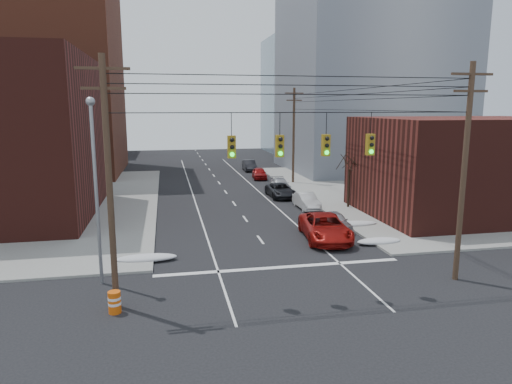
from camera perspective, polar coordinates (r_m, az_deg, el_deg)
name	(u,v)px	position (r m, az deg, el deg)	size (l,w,h in m)	color
ground	(318,320)	(20.17, 7.80, -15.52)	(160.00, 160.00, 0.00)	black
sidewalk_ne	(471,187)	(55.81, 25.31, 0.52)	(40.00, 40.00, 0.15)	gray
building_brick_tall	(19,58)	(67.78, -27.48, 14.64)	(24.00, 20.00, 30.00)	brown
building_brick_far	(55,123)	(93.27, -23.81, 7.95)	(22.00, 18.00, 12.00)	#481B15
building_office	(368,80)	(67.33, 13.81, 13.40)	(22.00, 20.00, 25.00)	gray
building_glass	(320,96)	(92.15, 7.98, 11.82)	(20.00, 18.00, 22.00)	gray
building_storefront	(465,167)	(41.20, 24.67, 2.86)	(16.00, 12.00, 8.00)	#481B15
utility_pole_left	(109,180)	(20.45, -17.89, 1.47)	(2.20, 0.28, 11.00)	#473323
utility_pole_right	(464,169)	(25.01, 24.58, 2.59)	(2.20, 0.28, 11.00)	#473323
utility_pole_far	(294,134)	(53.21, 4.72, 7.25)	(2.20, 0.28, 11.00)	#473323
traffic_signals	(303,144)	(21.05, 5.91, 5.96)	(17.00, 0.42, 2.02)	black
street_light	(95,176)	(23.56, -19.47, 1.92)	(0.44, 0.44, 9.32)	gray
bare_tree	(349,183)	(40.78, 11.52, 1.16)	(2.09, 2.20, 4.93)	black
snow_nw	(146,258)	(27.50, -13.54, -8.02)	(3.50, 1.08, 0.42)	silver
snow_ne	(379,241)	(31.03, 15.11, -5.95)	(3.00, 1.08, 0.42)	silver
snow_east_far	(352,224)	(34.96, 11.86, -3.95)	(4.00, 1.08, 0.42)	silver
red_pickup	(325,227)	(31.20, 8.63, -4.39)	(2.81, 6.09, 1.69)	#9A120E
parked_car_a	(335,221)	(33.90, 9.89, -3.57)	(1.52, 3.79, 1.29)	#A7A6AB
parked_car_b	(306,201)	(40.44, 6.33, -1.12)	(1.45, 4.17, 1.37)	silver
parked_car_c	(281,190)	(45.36, 3.09, 0.21)	(2.28, 4.95, 1.37)	black
parked_car_d	(280,184)	(49.29, 3.05, 0.96)	(1.74, 4.28, 1.24)	#B2B3B7
parked_car_e	(259,173)	(56.90, 0.43, 2.35)	(1.65, 4.11, 1.40)	maroon
parked_car_f	(249,165)	(64.27, -0.84, 3.34)	(1.58, 4.54, 1.50)	black
lot_car_a	(54,199)	(44.16, -23.92, -0.77)	(1.48, 4.24, 1.40)	silver
lot_car_b	(68,196)	(45.42, -22.44, -0.47)	(2.04, 4.43, 1.23)	#A8A8AC
lot_car_c	(38,200)	(44.30, -25.61, -0.92)	(1.84, 4.52, 1.31)	black
lot_car_d	(17,203)	(43.72, -27.67, -1.24)	(1.54, 3.83, 1.30)	#A5A4A9
construction_barrel	(115,302)	(21.28, -17.27, -12.99)	(0.65, 0.65, 0.98)	#D8530B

